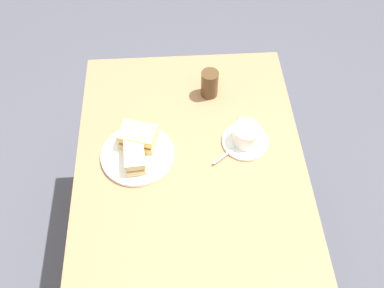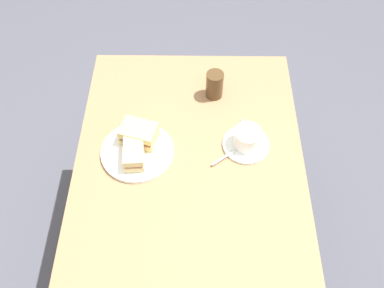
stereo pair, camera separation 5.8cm
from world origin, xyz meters
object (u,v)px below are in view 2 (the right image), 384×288
Objects in this scene: drinking_glass at (215,85)px; spoon at (228,155)px; sandwich_back at (139,134)px; coffee_cup at (247,137)px; dining_table at (189,208)px; sandwich_plate at (137,152)px; sandwich_front at (134,152)px; coffee_saucer at (246,145)px.

spoon is at bearing 8.10° from drinking_glass.
sandwich_back is 1.14× the size of coffee_cup.
dining_table is at bearing -50.26° from coffee_cup.
drinking_glass is (-0.27, 0.26, 0.05)m from sandwich_plate.
sandwich_plate is at bearing -7.54° from sandwich_back.
coffee_cup reaches higher than spoon.
sandwich_front is (0.03, -0.00, 0.04)m from sandwich_plate.
dining_table is 14.00× the size of spoon.
drinking_glass is (-0.39, 0.09, 0.22)m from dining_table.
sandwich_back reaches higher than sandwich_front.
coffee_saucer is 1.50× the size of drinking_glass.
coffee_cup reaches higher than coffee_saucer.
dining_table is 11.28× the size of drinking_glass.
coffee_cup is 1.41× the size of spoon.
coffee_saucer is at bearing 126.77° from spoon.
sandwich_plate is 1.53× the size of coffee_saucer.
coffee_cup reaches higher than dining_table.
spoon is at bearing 78.63° from sandwich_back.
coffee_cup is 1.13× the size of drinking_glass.
coffee_saucer is at bearing 95.37° from sandwich_plate.
sandwich_front is 0.38m from coffee_saucer.
sandwich_front is at bearing -87.56° from spoon.
sandwich_back is 0.36m from coffee_cup.
sandwich_back is at bearing -49.34° from drinking_glass.
dining_table is 0.30m from coffee_saucer.
sandwich_front is 1.21× the size of drinking_glass.
drinking_glass is at bearing 135.40° from sandwich_plate.
coffee_cup is at bearing 127.83° from spoon.
sandwich_plate is 0.30m from spoon.
coffee_saucer is 0.26m from drinking_glass.
dining_table is at bearing -50.60° from coffee_saucer.
sandwich_plate is at bearing -84.63° from coffee_saucer.
drinking_glass reaches higher than sandwich_back.
coffee_cup is at bearing 99.60° from sandwich_front.
sandwich_front is 0.38m from coffee_cup.
sandwich_back is 0.31m from spoon.
dining_table is 0.32m from sandwich_back.
sandwich_back is 1.30× the size of drinking_glass.
sandwich_front is at bearing -42.37° from drinking_glass.
dining_table is 4.90× the size of sandwich_plate.
drinking_glass reaches higher than sandwich_front.
sandwich_back reaches higher than sandwich_plate.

